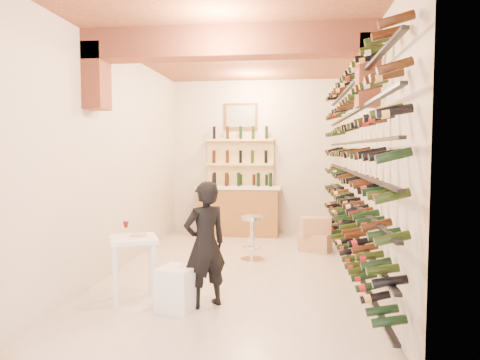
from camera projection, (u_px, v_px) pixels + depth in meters
The scene contains 11 objects.
ground at pixel (238, 270), 6.39m from camera, with size 6.00×6.00×0.00m, color beige.
room_shell at pixel (235, 113), 5.98m from camera, with size 3.52×6.02×3.21m.
wine_rack at pixel (347, 165), 6.10m from camera, with size 0.32×5.70×2.56m.
back_counter at pixel (239, 209), 9.01m from camera, with size 1.70×0.62×1.29m.
back_shelving at pixel (240, 178), 9.21m from camera, with size 1.40×0.31×2.73m.
tasting_table at pixel (134, 249), 5.07m from camera, with size 0.68×0.68×0.91m.
white_stool at pixel (177, 289), 4.81m from camera, with size 0.38×0.38×0.47m, color white.
person at pixel (205, 244), 4.89m from camera, with size 0.52×0.34×1.41m, color black.
chrome_barstool at pixel (252, 235), 6.95m from camera, with size 0.37×0.37×0.71m.
crate_lower at pixel (315, 242), 7.61m from camera, with size 0.51×0.36×0.31m, color tan.
crate_upper at pixel (315, 225), 7.59m from camera, with size 0.48×0.33×0.28m, color tan.
Camera 1 is at (0.77, -6.24, 1.76)m, focal length 32.86 mm.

